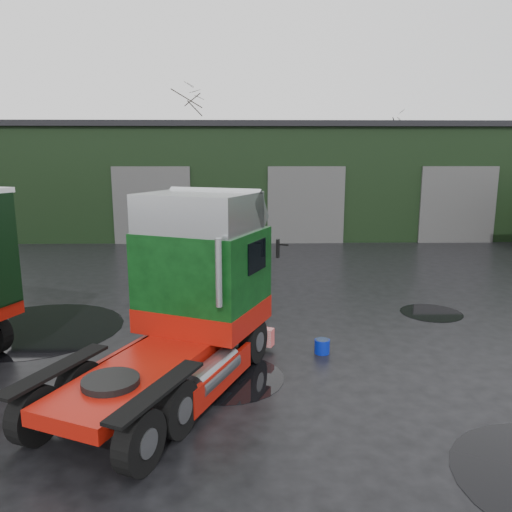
{
  "coord_description": "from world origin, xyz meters",
  "views": [
    {
      "loc": [
        -1.18,
        -11.98,
        4.57
      ],
      "look_at": [
        -0.87,
        2.18,
        1.7
      ],
      "focal_mm": 35.0,
      "sensor_mm": 36.0,
      "label": 1
    }
  ],
  "objects_px": {
    "hero_tractor": "(159,300)",
    "wash_bucket": "(322,346)",
    "warehouse": "(295,178)",
    "tree_back_b": "(379,165)",
    "tree_back_a": "(186,153)"
  },
  "relations": [
    {
      "from": "hero_tractor",
      "to": "wash_bucket",
      "type": "bearing_deg",
      "value": 54.27
    },
    {
      "from": "warehouse",
      "to": "tree_back_b",
      "type": "bearing_deg",
      "value": 51.34
    },
    {
      "from": "warehouse",
      "to": "tree_back_a",
      "type": "relative_size",
      "value": 3.41
    },
    {
      "from": "wash_bucket",
      "to": "tree_back_b",
      "type": "bearing_deg",
      "value": 73.14
    },
    {
      "from": "wash_bucket",
      "to": "tree_back_b",
      "type": "xyz_separation_m",
      "value": [
        9.38,
        30.97,
        3.58
      ]
    },
    {
      "from": "hero_tractor",
      "to": "tree_back_a",
      "type": "relative_size",
      "value": 0.65
    },
    {
      "from": "wash_bucket",
      "to": "tree_back_a",
      "type": "height_order",
      "value": "tree_back_a"
    },
    {
      "from": "warehouse",
      "to": "tree_back_a",
      "type": "xyz_separation_m",
      "value": [
        -8.0,
        10.0,
        1.59
      ]
    },
    {
      "from": "tree_back_a",
      "to": "hero_tractor",
      "type": "bearing_deg",
      "value": -84.44
    },
    {
      "from": "warehouse",
      "to": "tree_back_a",
      "type": "distance_m",
      "value": 12.9
    },
    {
      "from": "wash_bucket",
      "to": "tree_back_a",
      "type": "bearing_deg",
      "value": 102.06
    },
    {
      "from": "hero_tractor",
      "to": "tree_back_a",
      "type": "bearing_deg",
      "value": 119.05
    },
    {
      "from": "tree_back_a",
      "to": "tree_back_b",
      "type": "bearing_deg",
      "value": 0.0
    },
    {
      "from": "warehouse",
      "to": "hero_tractor",
      "type": "bearing_deg",
      "value": -101.75
    },
    {
      "from": "hero_tractor",
      "to": "wash_bucket",
      "type": "xyz_separation_m",
      "value": [
        3.4,
        2.03,
        -1.76
      ]
    }
  ]
}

